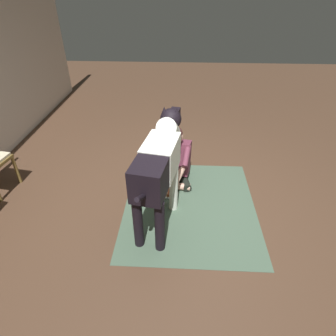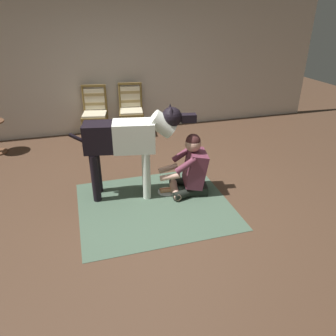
# 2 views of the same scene
# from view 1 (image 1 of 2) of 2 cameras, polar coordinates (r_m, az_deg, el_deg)

# --- Properties ---
(ground_plane) EXTENTS (14.82, 14.82, 0.00)m
(ground_plane) POSITION_cam_1_polar(r_m,az_deg,el_deg) (3.65, 3.40, -7.31)
(ground_plane) COLOR #4C3424
(area_rug) EXTENTS (1.89, 1.65, 0.01)m
(area_rug) POSITION_cam_1_polar(r_m,az_deg,el_deg) (3.62, 4.48, -7.70)
(area_rug) COLOR #445947
(area_rug) RESTS_ON ground
(person_sitting_on_floor) EXTENTS (0.69, 0.57, 0.83)m
(person_sitting_on_floor) POSITION_cam_1_polar(r_m,az_deg,el_deg) (3.86, 1.40, 1.72)
(person_sitting_on_floor) COLOR black
(person_sitting_on_floor) RESTS_ON ground
(large_dog) EXTENTS (1.56, 0.48, 1.22)m
(large_dog) POSITION_cam_1_polar(r_m,az_deg,el_deg) (2.97, -1.76, 1.06)
(large_dog) COLOR silver
(large_dog) RESTS_ON ground
(hot_dog_on_plate) EXTENTS (0.24, 0.24, 0.06)m
(hot_dog_on_plate) POSITION_cam_1_polar(r_m,az_deg,el_deg) (3.79, 0.26, -4.93)
(hot_dog_on_plate) COLOR silver
(hot_dog_on_plate) RESTS_ON ground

